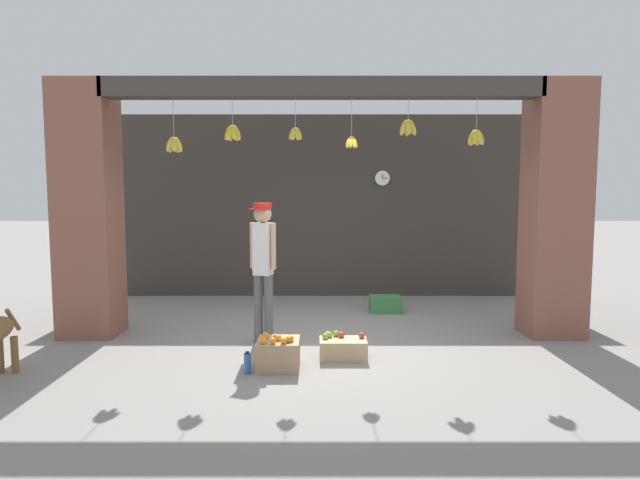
% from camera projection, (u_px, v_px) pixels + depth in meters
% --- Properties ---
extents(ground_plane, '(60.00, 60.00, 0.00)m').
position_uv_depth(ground_plane, '(320.00, 341.00, 6.21)').
color(ground_plane, gray).
extents(shop_back_wall, '(7.27, 0.12, 3.23)m').
position_uv_depth(shop_back_wall, '(320.00, 206.00, 8.94)').
color(shop_back_wall, '#38332D').
rests_on(shop_back_wall, ground_plane).
extents(shop_pillar_left, '(0.70, 0.60, 3.23)m').
position_uv_depth(shop_pillar_left, '(86.00, 211.00, 6.36)').
color(shop_pillar_left, brown).
rests_on(shop_pillar_left, ground_plane).
extents(shop_pillar_right, '(0.70, 0.60, 3.23)m').
position_uv_depth(shop_pillar_right, '(553.00, 211.00, 6.38)').
color(shop_pillar_right, brown).
rests_on(shop_pillar_right, ground_plane).
extents(storefront_awning, '(5.37, 0.30, 0.91)m').
position_uv_depth(storefront_awning, '(320.00, 92.00, 6.06)').
color(storefront_awning, '#3D3833').
extents(shopkeeper, '(0.33, 0.31, 1.72)m').
position_uv_depth(shopkeeper, '(261.00, 260.00, 6.05)').
color(shopkeeper, '#56565B').
rests_on(shopkeeper, ground_plane).
extents(fruit_crate_oranges, '(0.44, 0.41, 0.36)m').
position_uv_depth(fruit_crate_oranges, '(277.00, 353.00, 5.23)').
color(fruit_crate_oranges, tan).
rests_on(fruit_crate_oranges, ground_plane).
extents(fruit_crate_apples, '(0.53, 0.32, 0.27)m').
position_uv_depth(fruit_crate_apples, '(341.00, 348.00, 5.57)').
color(fruit_crate_apples, tan).
rests_on(fruit_crate_apples, ground_plane).
extents(produce_box_green, '(0.49, 0.35, 0.24)m').
position_uv_depth(produce_box_green, '(384.00, 304.00, 7.77)').
color(produce_box_green, '#387A42').
rests_on(produce_box_green, ground_plane).
extents(water_bottle, '(0.07, 0.07, 0.23)m').
position_uv_depth(water_bottle, '(246.00, 363.00, 5.06)').
color(water_bottle, '#2D60AD').
rests_on(water_bottle, ground_plane).
extents(wall_clock, '(0.28, 0.03, 0.28)m').
position_uv_depth(wall_clock, '(381.00, 178.00, 8.82)').
color(wall_clock, black).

